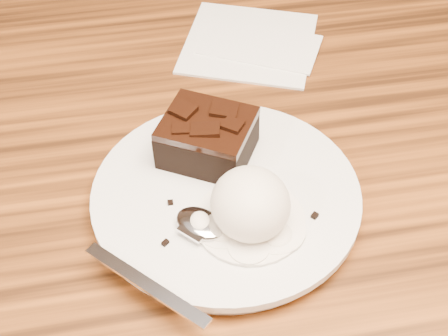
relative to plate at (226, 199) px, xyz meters
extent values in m
cylinder|color=white|center=(0.00, 0.00, 0.00)|extent=(0.24, 0.24, 0.02)
cube|color=black|center=(-0.01, 0.05, 0.03)|extent=(0.10, 0.10, 0.04)
ellipsoid|color=white|center=(0.01, -0.04, 0.03)|extent=(0.07, 0.07, 0.06)
cylinder|color=white|center=(0.01, -0.04, 0.01)|extent=(0.10, 0.10, 0.00)
cube|color=white|center=(0.07, 0.24, -0.01)|extent=(0.19, 0.19, 0.01)
cube|color=black|center=(0.07, -0.04, 0.01)|extent=(0.01, 0.01, 0.00)
cube|color=black|center=(-0.05, -0.01, 0.01)|extent=(0.01, 0.01, 0.00)
cube|color=black|center=(-0.06, -0.05, 0.01)|extent=(0.01, 0.01, 0.00)
camera|label=1|loc=(-0.07, -0.39, 0.45)|focal=52.38mm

